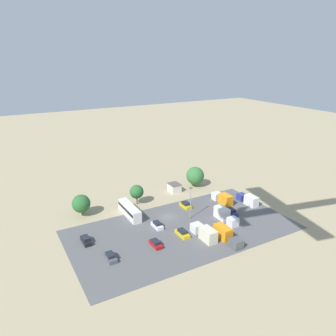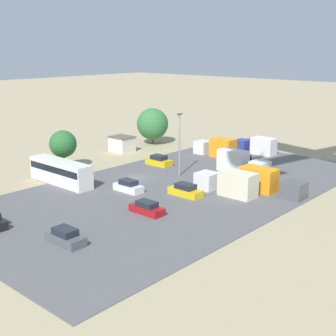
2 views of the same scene
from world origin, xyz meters
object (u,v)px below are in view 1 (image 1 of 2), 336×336
(shed_building, at_px, (174,188))
(parked_car_4, at_px, (86,240))
(parked_truck_1, at_px, (225,215))
(bus, at_px, (130,210))
(parked_truck_0, at_px, (205,233))
(parked_car_0, at_px, (182,233))
(parked_truck_4, at_px, (223,199))
(parked_car_6, at_px, (186,205))
(parked_car_3, at_px, (231,212))
(parked_car_1, at_px, (110,257))
(parked_truck_3, at_px, (226,235))
(parked_car_2, at_px, (157,225))
(parked_truck_2, at_px, (248,200))
(parked_car_5, at_px, (156,243))

(shed_building, distance_m, parked_car_4, 38.15)
(parked_truck_1, bearing_deg, shed_building, -85.60)
(bus, height_order, parked_truck_0, bus)
(parked_car_0, distance_m, parked_truck_1, 14.30)
(parked_car_4, height_order, parked_truck_0, parked_truck_0)
(parked_truck_4, bearing_deg, parked_car_6, 164.79)
(parked_car_3, distance_m, parked_truck_1, 4.65)
(bus, distance_m, parked_truck_1, 26.31)
(parked_truck_0, xyz_separation_m, parked_truck_4, (-16.55, -13.87, 0.01))
(parked_car_1, distance_m, parked_truck_3, 28.01)
(parked_truck_1, bearing_deg, parked_car_3, -151.61)
(bus, relative_size, parked_car_2, 2.69)
(parked_car_0, height_order, parked_car_2, parked_car_2)
(shed_building, relative_size, bus, 0.37)
(shed_building, relative_size, parked_car_6, 0.96)
(parked_truck_4, bearing_deg, parked_truck_2, -32.48)
(parked_car_0, distance_m, parked_truck_3, 10.83)
(parked_car_2, relative_size, parked_truck_4, 0.55)
(parked_car_1, distance_m, parked_car_4, 9.79)
(parked_car_3, distance_m, parked_car_4, 40.50)
(parked_truck_4, bearing_deg, parked_truck_3, -126.04)
(bus, height_order, parked_car_2, bus)
(parked_car_0, bearing_deg, parked_car_4, 158.89)
(shed_building, distance_m, parked_car_6, 12.36)
(parked_truck_2, distance_m, parked_truck_3, 23.10)
(parked_car_1, bearing_deg, parked_car_2, 26.10)
(bus, distance_m, parked_truck_4, 28.65)
(parked_car_1, xyz_separation_m, parked_car_2, (-15.57, -7.63, 0.00))
(parked_car_0, relative_size, parked_car_4, 1.01)
(shed_building, distance_m, parked_car_3, 22.65)
(parked_car_2, distance_m, parked_truck_0, 13.01)
(parked_truck_0, relative_size, parked_truck_4, 1.12)
(parked_car_0, distance_m, parked_car_1, 19.20)
(bus, xyz_separation_m, parked_car_2, (-3.71, 9.55, -1.10))
(parked_truck_3, distance_m, parked_truck_4, 21.32)
(parked_truck_1, bearing_deg, bus, -35.05)
(parked_truck_1, relative_size, parked_truck_2, 1.08)
(parked_car_6, height_order, parked_truck_2, parked_truck_2)
(parked_car_4, distance_m, parked_truck_0, 28.77)
(parked_car_1, xyz_separation_m, parked_truck_1, (-33.40, -2.07, 0.81))
(parked_truck_0, bearing_deg, parked_truck_2, 22.97)
(parked_car_6, height_order, parked_truck_0, parked_truck_0)
(parked_car_0, relative_size, parked_car_5, 1.06)
(parked_car_1, bearing_deg, parked_truck_2, 8.54)
(bus, relative_size, parked_car_6, 2.61)
(parked_car_3, distance_m, parked_truck_0, 15.81)
(bus, relative_size, parked_car_4, 2.49)
(parked_car_0, distance_m, parked_truck_2, 27.81)
(shed_building, bearing_deg, parked_truck_1, 94.40)
(parked_car_5, bearing_deg, bus, 87.90)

